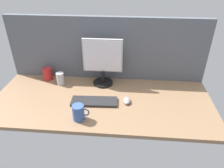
{
  "coord_description": "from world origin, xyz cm",
  "views": [
    {
      "loc": [
        20.79,
        -142.53,
        101.02
      ],
      "look_at": [
        -0.83,
        0.0,
        14.0
      ],
      "focal_mm": 33.93,
      "sensor_mm": 36.0,
      "label": 1
    }
  ],
  "objects_px": {
    "mouse": "(127,101)",
    "mug_steel": "(60,79)",
    "mug_ceramic_blue": "(79,113)",
    "mug_red_plastic": "(48,74)",
    "monitor": "(103,61)",
    "keyboard": "(94,101)"
  },
  "relations": [
    {
      "from": "mug_ceramic_blue",
      "to": "mug_red_plastic",
      "type": "height_order",
      "value": "mug_ceramic_blue"
    },
    {
      "from": "mouse",
      "to": "monitor",
      "type": "bearing_deg",
      "value": 127.88
    },
    {
      "from": "monitor",
      "to": "mouse",
      "type": "bearing_deg",
      "value": -51.36
    },
    {
      "from": "monitor",
      "to": "keyboard",
      "type": "bearing_deg",
      "value": -96.28
    },
    {
      "from": "keyboard",
      "to": "mug_steel",
      "type": "xyz_separation_m",
      "value": [
        -0.35,
        0.26,
        0.05
      ]
    },
    {
      "from": "mug_steel",
      "to": "mug_red_plastic",
      "type": "relative_size",
      "value": 1.01
    },
    {
      "from": "keyboard",
      "to": "monitor",
      "type": "bearing_deg",
      "value": 81.0
    },
    {
      "from": "keyboard",
      "to": "mouse",
      "type": "relative_size",
      "value": 3.85
    },
    {
      "from": "mouse",
      "to": "mug_red_plastic",
      "type": "bearing_deg",
      "value": 156.85
    },
    {
      "from": "monitor",
      "to": "keyboard",
      "type": "xyz_separation_m",
      "value": [
        -0.03,
        -0.31,
        -0.22
      ]
    },
    {
      "from": "mug_ceramic_blue",
      "to": "mug_steel",
      "type": "height_order",
      "value": "mug_ceramic_blue"
    },
    {
      "from": "keyboard",
      "to": "mouse",
      "type": "bearing_deg",
      "value": 2.78
    },
    {
      "from": "mouse",
      "to": "mug_red_plastic",
      "type": "xyz_separation_m",
      "value": [
        -0.76,
        0.31,
        0.04
      ]
    },
    {
      "from": "monitor",
      "to": "keyboard",
      "type": "height_order",
      "value": "monitor"
    },
    {
      "from": "monitor",
      "to": "mug_steel",
      "type": "xyz_separation_m",
      "value": [
        -0.39,
        -0.05,
        -0.17
      ]
    },
    {
      "from": "mouse",
      "to": "mug_steel",
      "type": "distance_m",
      "value": 0.66
    },
    {
      "from": "keyboard",
      "to": "mug_ceramic_blue",
      "type": "relative_size",
      "value": 2.99
    },
    {
      "from": "mug_ceramic_blue",
      "to": "mouse",
      "type": "bearing_deg",
      "value": 34.9
    },
    {
      "from": "monitor",
      "to": "mug_steel",
      "type": "distance_m",
      "value": 0.43
    },
    {
      "from": "mouse",
      "to": "mug_ceramic_blue",
      "type": "xyz_separation_m",
      "value": [
        -0.34,
        -0.24,
        0.04
      ]
    },
    {
      "from": "mug_ceramic_blue",
      "to": "keyboard",
      "type": "bearing_deg",
      "value": 70.02
    },
    {
      "from": "mug_steel",
      "to": "mug_red_plastic",
      "type": "height_order",
      "value": "mug_steel"
    }
  ]
}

